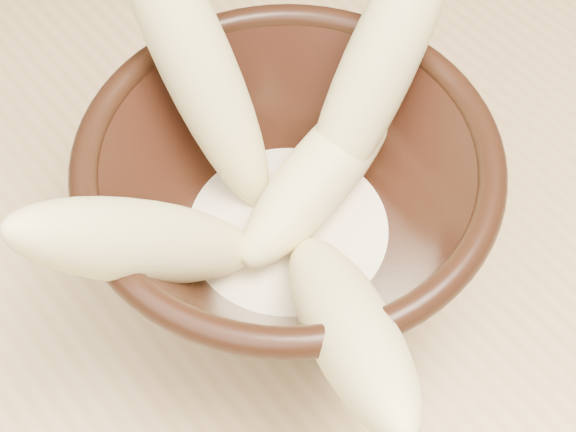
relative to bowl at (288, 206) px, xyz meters
name	(u,v)px	position (x,y,z in m)	size (l,w,h in m)	color
bowl	(288,206)	(0.00, 0.00, 0.00)	(0.21, 0.21, 0.11)	black
milk_puddle	(288,234)	(0.00, 0.00, -0.03)	(0.12, 0.12, 0.02)	#F5E5C5
banana_upright	(195,60)	(0.00, 0.07, 0.05)	(0.04, 0.04, 0.18)	#EADD8A
banana_left	(148,242)	(-0.08, 0.01, 0.04)	(0.04, 0.04, 0.16)	#EADD8A
banana_right	(378,66)	(0.07, 0.02, 0.04)	(0.04, 0.04, 0.18)	#EADD8A
banana_across	(323,170)	(0.03, 0.01, 0.00)	(0.04, 0.04, 0.14)	#EADD8A
banana_front	(345,321)	(-0.03, -0.08, 0.02)	(0.04, 0.04, 0.17)	#EADD8A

